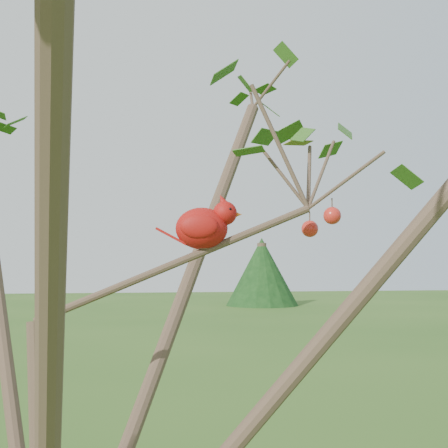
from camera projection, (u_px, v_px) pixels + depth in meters
name	position (u px, v px, depth m)	size (l,w,h in m)	color
crabapple_tree	(65.00, 240.00, 1.11)	(2.35, 2.05, 2.95)	#483527
cardinal	(205.00, 226.00, 1.25)	(0.19, 0.11, 0.14)	red
distant_trees	(87.00, 279.00, 22.42)	(43.04, 13.12, 3.38)	#483527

